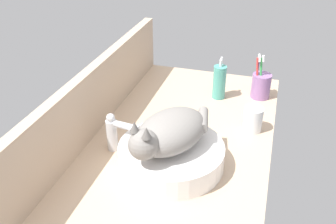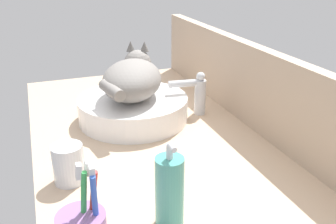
{
  "view_description": "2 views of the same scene",
  "coord_description": "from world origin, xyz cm",
  "px_view_note": "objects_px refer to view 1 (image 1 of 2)",
  "views": [
    {
      "loc": [
        -101.21,
        -27.67,
        74.4
      ],
      "look_at": [
        0.45,
        2.87,
        11.18
      ],
      "focal_mm": 40.0,
      "sensor_mm": 36.0,
      "label": 1
    },
    {
      "loc": [
        89.03,
        -28.08,
        46.82
      ],
      "look_at": [
        3.72,
        3.27,
        8.15
      ],
      "focal_mm": 40.0,
      "sensor_mm": 36.0,
      "label": 2
    }
  ],
  "objects_px": {
    "sink_basin": "(171,155)",
    "soap_dispenser": "(219,82)",
    "faucet": "(115,131)",
    "water_glass": "(253,120)",
    "toothbrush_cup": "(261,85)",
    "cat": "(169,132)"
  },
  "relations": [
    {
      "from": "sink_basin",
      "to": "soap_dispenser",
      "type": "xyz_separation_m",
      "value": [
        0.48,
        -0.06,
        0.03
      ]
    },
    {
      "from": "faucet",
      "to": "soap_dispenser",
      "type": "distance_m",
      "value": 0.53
    },
    {
      "from": "soap_dispenser",
      "to": "water_glass",
      "type": "distance_m",
      "value": 0.26
    },
    {
      "from": "sink_basin",
      "to": "toothbrush_cup",
      "type": "xyz_separation_m",
      "value": [
        0.54,
        -0.23,
        0.02
      ]
    },
    {
      "from": "soap_dispenser",
      "to": "faucet",
      "type": "bearing_deg",
      "value": 150.48
    },
    {
      "from": "sink_basin",
      "to": "cat",
      "type": "distance_m",
      "value": 0.09
    },
    {
      "from": "toothbrush_cup",
      "to": "sink_basin",
      "type": "bearing_deg",
      "value": 157.13
    },
    {
      "from": "faucet",
      "to": "toothbrush_cup",
      "type": "bearing_deg",
      "value": -39.57
    },
    {
      "from": "sink_basin",
      "to": "cat",
      "type": "bearing_deg",
      "value": 159.49
    },
    {
      "from": "faucet",
      "to": "cat",
      "type": "bearing_deg",
      "value": -100.68
    },
    {
      "from": "faucet",
      "to": "water_glass",
      "type": "relative_size",
      "value": 1.53
    },
    {
      "from": "sink_basin",
      "to": "water_glass",
      "type": "distance_m",
      "value": 0.35
    },
    {
      "from": "water_glass",
      "to": "sink_basin",
      "type": "bearing_deg",
      "value": 141.13
    },
    {
      "from": "sink_basin",
      "to": "faucet",
      "type": "relative_size",
      "value": 2.41
    },
    {
      "from": "toothbrush_cup",
      "to": "water_glass",
      "type": "height_order",
      "value": "toothbrush_cup"
    },
    {
      "from": "faucet",
      "to": "toothbrush_cup",
      "type": "distance_m",
      "value": 0.66
    },
    {
      "from": "faucet",
      "to": "water_glass",
      "type": "distance_m",
      "value": 0.49
    },
    {
      "from": "sink_basin",
      "to": "faucet",
      "type": "height_order",
      "value": "faucet"
    },
    {
      "from": "water_glass",
      "to": "cat",
      "type": "bearing_deg",
      "value": 141.81
    },
    {
      "from": "soap_dispenser",
      "to": "toothbrush_cup",
      "type": "distance_m",
      "value": 0.17
    },
    {
      "from": "cat",
      "to": "toothbrush_cup",
      "type": "bearing_deg",
      "value": -22.81
    },
    {
      "from": "faucet",
      "to": "water_glass",
      "type": "bearing_deg",
      "value": -59.04
    }
  ]
}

